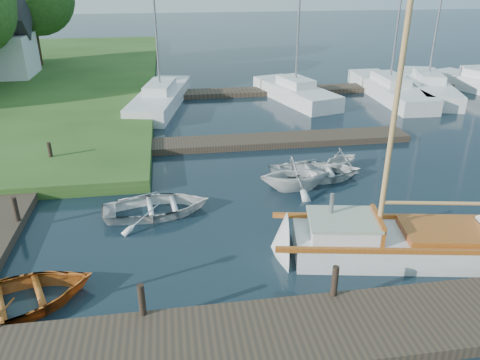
{
  "coord_description": "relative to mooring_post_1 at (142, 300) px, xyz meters",
  "views": [
    {
      "loc": [
        -2.12,
        -13.65,
        7.44
      ],
      "look_at": [
        0.0,
        0.0,
        1.2
      ],
      "focal_mm": 35.0,
      "sensor_mm": 36.0,
      "label": 1
    }
  ],
  "objects": [
    {
      "name": "ground",
      "position": [
        3.0,
        5.0,
        -0.7
      ],
      "size": [
        160.0,
        160.0,
        0.0
      ],
      "primitive_type": "plane",
      "color": "black",
      "rests_on": "ground"
    },
    {
      "name": "near_dock",
      "position": [
        3.0,
        -1.0,
        -0.55
      ],
      "size": [
        18.0,
        2.2,
        0.3
      ],
      "primitive_type": "cube",
      "color": "#332B22",
      "rests_on": "ground"
    },
    {
      "name": "left_dock",
      "position": [
        -5.0,
        7.0,
        -0.55
      ],
      "size": [
        2.2,
        18.0,
        0.3
      ],
      "primitive_type": "cube",
      "color": "#332B22",
      "rests_on": "ground"
    },
    {
      "name": "far_dock",
      "position": [
        5.0,
        11.5,
        -0.55
      ],
      "size": [
        14.0,
        1.6,
        0.3
      ],
      "primitive_type": "cube",
      "color": "#332B22",
      "rests_on": "ground"
    },
    {
      "name": "pontoon",
      "position": [
        13.0,
        21.0,
        -0.55
      ],
      "size": [
        30.0,
        1.6,
        0.3
      ],
      "primitive_type": "cube",
      "color": "#332B22",
      "rests_on": "ground"
    },
    {
      "name": "mooring_post_1",
      "position": [
        0.0,
        0.0,
        0.0
      ],
      "size": [
        0.16,
        0.16,
        0.8
      ],
      "primitive_type": "cylinder",
      "color": "black",
      "rests_on": "near_dock"
    },
    {
      "name": "mooring_post_2",
      "position": [
        4.5,
        0.0,
        0.0
      ],
      "size": [
        0.16,
        0.16,
        0.8
      ],
      "primitive_type": "cylinder",
      "color": "black",
      "rests_on": "near_dock"
    },
    {
      "name": "mooring_post_4",
      "position": [
        -4.0,
        5.0,
        0.0
      ],
      "size": [
        0.16,
        0.16,
        0.8
      ],
      "primitive_type": "cylinder",
      "color": "black",
      "rests_on": "left_dock"
    },
    {
      "name": "mooring_post_5",
      "position": [
        -4.0,
        10.0,
        0.0
      ],
      "size": [
        0.16,
        0.16,
        0.8
      ],
      "primitive_type": "cylinder",
      "color": "black",
      "rests_on": "left_dock"
    },
    {
      "name": "sailboat",
      "position": [
        6.78,
        1.83,
        -0.36
      ],
      "size": [
        7.39,
        3.21,
        9.83
      ],
      "rotation": [
        0.0,
        0.0,
        -0.18
      ],
      "color": "silver",
      "rests_on": "ground"
    },
    {
      "name": "dinghy",
      "position": [
        -3.1,
        0.97,
        -0.3
      ],
      "size": [
        4.58,
        3.97,
        0.79
      ],
      "primitive_type": "imported",
      "rotation": [
        0.0,
        0.0,
        1.95
      ],
      "color": "maroon",
      "rests_on": "ground"
    },
    {
      "name": "tender_a",
      "position": [
        0.27,
        5.34,
        -0.34
      ],
      "size": [
        3.76,
        2.88,
        0.73
      ],
      "primitive_type": "imported",
      "rotation": [
        0.0,
        0.0,
        1.68
      ],
      "color": "silver",
      "rests_on": "ground"
    },
    {
      "name": "tender_b",
      "position": [
        5.29,
        6.5,
        -0.02
      ],
      "size": [
        2.6,
        2.24,
        1.37
      ],
      "primitive_type": "imported",
      "rotation": [
        0.0,
        0.0,
        1.57
      ],
      "color": "silver",
      "rests_on": "ground"
    },
    {
      "name": "tender_c",
      "position": [
        6.34,
        7.38,
        -0.33
      ],
      "size": [
        3.79,
        2.87,
        0.74
      ],
      "primitive_type": "imported",
      "rotation": [
        0.0,
        0.0,
        1.47
      ],
      "color": "silver",
      "rests_on": "ground"
    },
    {
      "name": "tender_d",
      "position": [
        7.65,
        8.12,
        -0.2
      ],
      "size": [
        2.47,
        2.37,
        1.0
      ],
      "primitive_type": "imported",
      "rotation": [
        0.0,
        0.0,
        2.09
      ],
      "color": "silver",
      "rests_on": "ground"
    },
    {
      "name": "marina_boat_0",
      "position": [
        0.41,
        19.0,
        -0.14
      ],
      "size": [
        3.99,
        9.04,
        9.73
      ],
      "rotation": [
        0.0,
        0.0,
        1.36
      ],
      "color": "silver",
      "rests_on": "ground"
    },
    {
      "name": "marina_boat_2",
      "position": [
        8.63,
        19.03,
        -0.12
      ],
      "size": [
        4.12,
        7.5,
        11.49
      ],
      "rotation": [
        0.0,
        0.0,
        1.85
      ],
      "color": "silver",
      "rests_on": "ground"
    },
    {
      "name": "marina_boat_4",
      "position": [
        14.74,
        18.93,
        -0.14
      ],
      "size": [
        2.46,
        9.22,
        9.83
      ],
      "rotation": [
        0.0,
        0.0,
        1.54
      ],
      "color": "silver",
      "rests_on": "ground"
    },
    {
      "name": "marina_boat_5",
      "position": [
        17.6,
        19.43,
        -0.13
      ],
      "size": [
        4.79,
        9.63,
        12.04
      ],
      "rotation": [
        0.0,
        0.0,
        1.28
      ],
      "color": "silver",
      "rests_on": "ground"
    }
  ]
}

